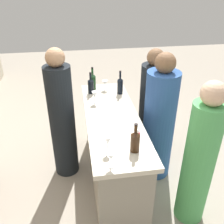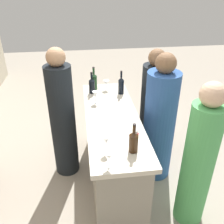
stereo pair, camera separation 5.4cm
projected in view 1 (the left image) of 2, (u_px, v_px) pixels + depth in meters
name	position (u px, v px, depth m)	size (l,w,h in m)	color
ground_plane	(112.00, 177.00, 3.24)	(12.00, 12.00, 0.00)	#9E9384
bar_counter	(112.00, 149.00, 3.01)	(1.82, 0.58, 0.92)	gray
wine_bottle_leftmost_amber_brown	(135.00, 141.00, 2.20)	(0.08, 0.08, 0.28)	#331E0F
wine_bottle_second_left_near_black	(120.00, 85.00, 3.24)	(0.07, 0.07, 0.31)	black
wine_bottle_center_near_black	(91.00, 85.00, 3.26)	(0.08, 0.08, 0.29)	black
wine_bottle_second_right_olive_green	(93.00, 81.00, 3.37)	(0.08, 0.08, 0.31)	#193D1E
wine_glass_near_left	(137.00, 133.00, 2.32)	(0.07, 0.07, 0.14)	white
wine_glass_near_center	(105.00, 83.00, 3.36)	(0.08, 0.08, 0.13)	white
wine_glass_near_right	(111.00, 157.00, 2.02)	(0.07, 0.07, 0.14)	white
wine_glass_far_left	(108.00, 141.00, 2.19)	(0.07, 0.07, 0.16)	white
wine_glass_far_center	(95.00, 95.00, 3.02)	(0.07, 0.07, 0.15)	white
person_left_guest	(199.00, 161.00, 2.40)	(0.39, 0.39, 1.56)	#4CA559
person_center_guest	(152.00, 105.00, 3.51)	(0.42, 0.42, 1.48)	black
person_right_guest	(159.00, 123.00, 2.99)	(0.47, 0.47, 1.59)	#284C8C
person_server_behind	(62.00, 120.00, 3.00)	(0.37, 0.37, 1.64)	black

